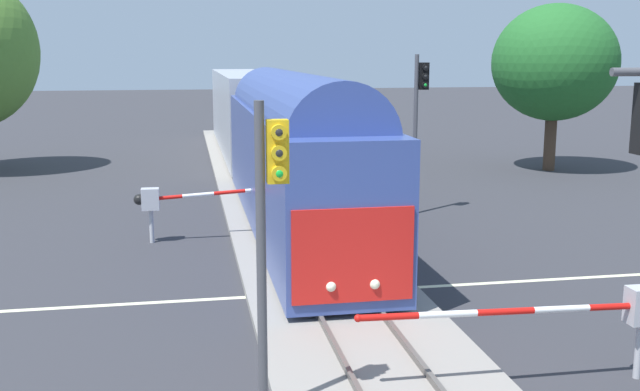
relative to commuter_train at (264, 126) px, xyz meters
name	(u,v)px	position (x,y,z in m)	size (l,w,h in m)	color
ground_plane	(331,292)	(0.00, -15.85, -2.80)	(220.00, 220.00, 0.00)	#333338
road_centre_stripe	(331,292)	(0.00, -15.85, -2.79)	(44.00, 0.20, 0.01)	beige
railway_track	(331,289)	(0.00, -15.85, -2.70)	(4.40, 80.00, 0.32)	gray
commuter_train	(264,126)	(0.00, 0.00, 0.00)	(3.04, 39.85, 5.16)	#384C93
crossing_gate_near	(608,310)	(4.05, -21.93, -1.40)	(6.06, 0.40, 1.80)	#B7B7BC
crossing_gate_far	(170,199)	(-4.14, -9.77, -1.37)	(5.71, 0.40, 1.81)	#B7B7BC
traffic_signal_median	(269,213)	(-2.29, -22.41, 0.81)	(0.53, 0.38, 5.37)	#4C4C51
traffic_signal_far_side	(419,109)	(5.10, -7.08, 1.24)	(0.53, 0.38, 6.04)	#4C4C51
maple_right_background	(555,63)	(15.26, 2.10, 2.78)	(6.39, 6.39, 8.58)	#4C3828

